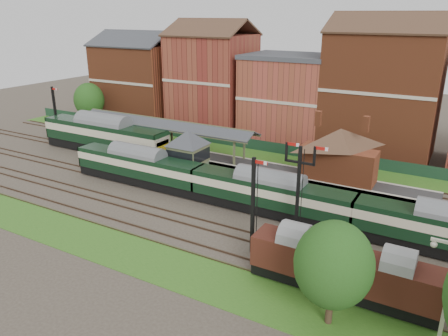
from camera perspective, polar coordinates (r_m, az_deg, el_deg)
The scene contains 19 objects.
ground at distance 45.75m, azimuth -3.75°, elevation -3.79°, with size 160.00×160.00×0.00m, color #473D33.
grass_back at distance 58.86m, azimuth 4.81°, elevation 1.64°, with size 90.00×4.50×0.06m, color #2D6619.
grass_front at distance 37.39m, azimuth -14.03°, elevation -10.03°, with size 90.00×5.00×0.06m, color #2D6619.
fence at distance 60.38m, azimuth 5.64°, elevation 2.80°, with size 90.00×0.12×1.50m, color #193823.
platform at distance 55.75m, azimuth -2.57°, elevation 1.16°, with size 55.00×3.40×1.00m, color #2D2D2D.
signal_box at distance 48.71m, azimuth -4.69°, elevation 1.68°, with size 5.40×5.40×6.00m.
brick_hut at distance 45.60m, azimuth 3.73°, elevation -2.24°, with size 3.20×2.64×2.94m.
station_building at distance 48.21m, azimuth 14.75°, elevation 1.84°, with size 8.10×8.10×5.90m.
canopy at distance 57.94m, azimuth -7.69°, elevation 5.92°, with size 26.00×3.89×4.08m.
semaphore_bracket at distance 36.89m, azimuth 9.74°, elevation -2.18°, with size 3.60×0.25×8.18m.
semaphore_platform_end at distance 69.84m, azimuth -21.19°, elevation 6.76°, with size 1.23×0.25×8.00m.
semaphore_siding at distance 33.94m, azimuth 3.82°, elevation -4.79°, with size 1.23×0.25×8.00m.
town_backdrop at distance 65.31m, azimuth 8.25°, elevation 9.62°, with size 69.00×10.00×16.00m.
dmu_train at distance 41.22m, azimuth 5.95°, elevation -3.32°, with size 47.69×2.51×3.66m.
platform_railcar at distance 61.10m, azimuth -15.35°, elevation 4.21°, with size 19.58×3.08×4.51m.
goods_van_a at distance 31.88m, azimuth 9.09°, elevation -11.20°, with size 5.66×2.45×3.43m.
goods_van_b at distance 30.64m, azimuth 21.51°, elevation -13.86°, with size 5.64×2.45×3.42m.
tree_far at distance 27.10m, azimuth 14.12°, elevation -12.17°, with size 4.72×4.72×6.88m.
tree_back at distance 76.86m, azimuth -17.21°, elevation 8.47°, with size 4.97×4.97×7.26m.
Camera 1 is at (23.33, -34.89, 18.19)m, focal length 35.00 mm.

